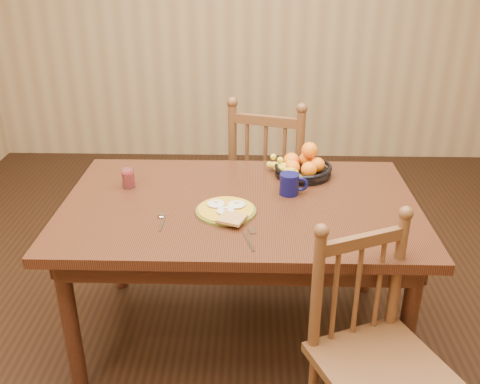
{
  "coord_description": "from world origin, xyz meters",
  "views": [
    {
      "loc": [
        0.06,
        -2.16,
        1.83
      ],
      "look_at": [
        0.0,
        0.0,
        0.8
      ],
      "focal_mm": 40.0,
      "sensor_mm": 36.0,
      "label": 1
    }
  ],
  "objects_px": {
    "breakfast_plate": "(226,210)",
    "coffee_mug": "(290,184)",
    "chair_far": "(271,184)",
    "chair_near": "(374,355)",
    "dining_table": "(240,219)",
    "fruit_bowl": "(302,166)"
  },
  "relations": [
    {
      "from": "breakfast_plate",
      "to": "fruit_bowl",
      "type": "height_order",
      "value": "fruit_bowl"
    },
    {
      "from": "chair_near",
      "to": "fruit_bowl",
      "type": "bearing_deg",
      "value": 78.4
    },
    {
      "from": "dining_table",
      "to": "coffee_mug",
      "type": "distance_m",
      "value": 0.28
    },
    {
      "from": "chair_far",
      "to": "coffee_mug",
      "type": "relative_size",
      "value": 7.72
    },
    {
      "from": "chair_far",
      "to": "chair_near",
      "type": "distance_m",
      "value": 1.43
    },
    {
      "from": "dining_table",
      "to": "fruit_bowl",
      "type": "relative_size",
      "value": 4.94
    },
    {
      "from": "coffee_mug",
      "to": "fruit_bowl",
      "type": "relative_size",
      "value": 0.41
    },
    {
      "from": "chair_far",
      "to": "breakfast_plate",
      "type": "relative_size",
      "value": 3.4
    },
    {
      "from": "breakfast_plate",
      "to": "chair_far",
      "type": "bearing_deg",
      "value": 75.2
    },
    {
      "from": "fruit_bowl",
      "to": "dining_table",
      "type": "bearing_deg",
      "value": -134.01
    },
    {
      "from": "dining_table",
      "to": "breakfast_plate",
      "type": "distance_m",
      "value": 0.16
    },
    {
      "from": "chair_far",
      "to": "chair_near",
      "type": "relative_size",
      "value": 1.1
    },
    {
      "from": "dining_table",
      "to": "coffee_mug",
      "type": "xyz_separation_m",
      "value": [
        0.23,
        0.09,
        0.14
      ]
    },
    {
      "from": "chair_near",
      "to": "fruit_bowl",
      "type": "relative_size",
      "value": 2.89
    },
    {
      "from": "breakfast_plate",
      "to": "coffee_mug",
      "type": "distance_m",
      "value": 0.35
    },
    {
      "from": "chair_near",
      "to": "breakfast_plate",
      "type": "height_order",
      "value": "chair_near"
    },
    {
      "from": "chair_far",
      "to": "chair_near",
      "type": "xyz_separation_m",
      "value": [
        0.34,
        -1.39,
        -0.05
      ]
    },
    {
      "from": "dining_table",
      "to": "breakfast_plate",
      "type": "height_order",
      "value": "breakfast_plate"
    },
    {
      "from": "dining_table",
      "to": "chair_near",
      "type": "bearing_deg",
      "value": -52.01
    },
    {
      "from": "dining_table",
      "to": "fruit_bowl",
      "type": "bearing_deg",
      "value": 45.99
    },
    {
      "from": "chair_near",
      "to": "chair_far",
      "type": "bearing_deg",
      "value": 80.08
    },
    {
      "from": "chair_far",
      "to": "breakfast_plate",
      "type": "bearing_deg",
      "value": 91.31
    }
  ]
}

